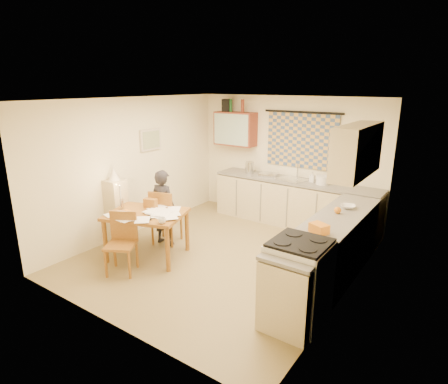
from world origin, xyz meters
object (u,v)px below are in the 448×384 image
Objects in this scene: counter_back at (294,203)px; stove at (298,281)px; shelf_stand at (117,212)px; dining_table at (148,234)px; person at (164,208)px; chair_far at (166,226)px; counter_right at (328,254)px.

stove is at bearing -64.38° from counter_back.
shelf_stand reaches higher than counter_back.
dining_table is (-1.33, -2.67, -0.07)m from counter_back.
counter_back is at bearing 115.62° from stove.
person reaches higher than counter_back.
person is at bearing 165.58° from stove.
stove is at bearing 149.04° from chair_far.
counter_back and counter_right have the same top height.
counter_back is 2.31m from counter_right.
counter_right is at bearing 11.41° from shelf_stand.
person reaches higher than chair_far.
counter_right is 2.58× the size of shelf_stand.
stove is 2.95m from chair_far.
counter_right is 2.10× the size of dining_table.
counter_back is 1.12× the size of counter_right.
chair_far is at bearing 84.77° from dining_table.
chair_far is at bearing -175.44° from counter_right.
stove is 0.76× the size of person.
counter_back is at bearing -128.22° from person.
dining_table is at bearing 175.81° from stove.
dining_table is at bearing -116.44° from counter_back.
counter_back is at bearing 44.86° from dining_table.
counter_back is 3.36m from shelf_stand.
person is at bearing 85.67° from dining_table.
stove is 0.72× the size of dining_table.
shelf_stand reaches higher than chair_far.
counter_back is 2.98m from dining_table.
counter_right is 1.01m from stove.
counter_back is 2.35× the size of dining_table.
counter_right is at bearing -53.48° from counter_back.
chair_far is (-0.14, 0.58, -0.08)m from dining_table.
chair_far is at bearing -89.70° from person.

